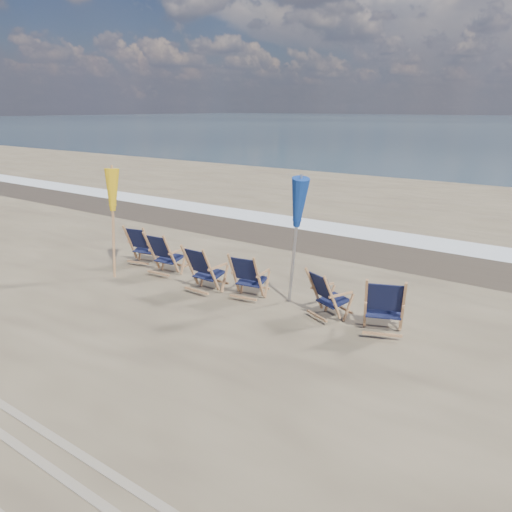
{
  "coord_description": "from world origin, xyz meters",
  "views": [
    {
      "loc": [
        4.94,
        -4.63,
        3.42
      ],
      "look_at": [
        0.0,
        2.2,
        0.9
      ],
      "focal_mm": 35.0,
      "sensor_mm": 36.0,
      "label": 1
    }
  ],
  "objects_px": {
    "beach_chair_2": "(211,272)",
    "umbrella_blue": "(295,207)",
    "beach_chair_0": "(149,246)",
    "beach_chair_5": "(403,309)",
    "umbrella_yellow": "(111,196)",
    "beach_chair_3": "(258,279)",
    "beach_chair_1": "(171,256)",
    "beach_chair_4": "(332,300)"
  },
  "relations": [
    {
      "from": "beach_chair_2",
      "to": "umbrella_yellow",
      "type": "relative_size",
      "value": 0.44
    },
    {
      "from": "beach_chair_1",
      "to": "beach_chair_5",
      "type": "xyz_separation_m",
      "value": [
        4.88,
        0.04,
        0.01
      ]
    },
    {
      "from": "beach_chair_5",
      "to": "beach_chair_3",
      "type": "bearing_deg",
      "value": -20.41
    },
    {
      "from": "beach_chair_1",
      "to": "umbrella_yellow",
      "type": "relative_size",
      "value": 0.44
    },
    {
      "from": "beach_chair_5",
      "to": "umbrella_yellow",
      "type": "xyz_separation_m",
      "value": [
        -5.94,
        -0.6,
        1.2
      ]
    },
    {
      "from": "beach_chair_2",
      "to": "beach_chair_3",
      "type": "relative_size",
      "value": 1.06
    },
    {
      "from": "beach_chair_0",
      "to": "umbrella_yellow",
      "type": "distance_m",
      "value": 1.5
    },
    {
      "from": "beach_chair_4",
      "to": "umbrella_blue",
      "type": "bearing_deg",
      "value": 3.93
    },
    {
      "from": "beach_chair_0",
      "to": "beach_chair_3",
      "type": "height_order",
      "value": "beach_chair_0"
    },
    {
      "from": "beach_chair_3",
      "to": "umbrella_blue",
      "type": "height_order",
      "value": "umbrella_blue"
    },
    {
      "from": "beach_chair_3",
      "to": "umbrella_yellow",
      "type": "height_order",
      "value": "umbrella_yellow"
    },
    {
      "from": "beach_chair_2",
      "to": "umbrella_blue",
      "type": "bearing_deg",
      "value": -158.87
    },
    {
      "from": "beach_chair_1",
      "to": "beach_chair_2",
      "type": "relative_size",
      "value": 1.0
    },
    {
      "from": "beach_chair_5",
      "to": "umbrella_blue",
      "type": "distance_m",
      "value": 2.44
    },
    {
      "from": "beach_chair_3",
      "to": "beach_chair_4",
      "type": "relative_size",
      "value": 1.04
    },
    {
      "from": "beach_chair_1",
      "to": "umbrella_blue",
      "type": "distance_m",
      "value": 3.12
    },
    {
      "from": "beach_chair_0",
      "to": "beach_chair_5",
      "type": "relative_size",
      "value": 0.94
    },
    {
      "from": "umbrella_yellow",
      "to": "umbrella_blue",
      "type": "bearing_deg",
      "value": 11.31
    },
    {
      "from": "beach_chair_5",
      "to": "umbrella_blue",
      "type": "height_order",
      "value": "umbrella_blue"
    },
    {
      "from": "beach_chair_2",
      "to": "beach_chair_3",
      "type": "xyz_separation_m",
      "value": [
        0.88,
        0.28,
        -0.03
      ]
    },
    {
      "from": "beach_chair_3",
      "to": "umbrella_blue",
      "type": "relative_size",
      "value": 0.39
    },
    {
      "from": "beach_chair_2",
      "to": "umbrella_blue",
      "type": "height_order",
      "value": "umbrella_blue"
    },
    {
      "from": "beach_chair_2",
      "to": "beach_chair_4",
      "type": "relative_size",
      "value": 1.1
    },
    {
      "from": "umbrella_blue",
      "to": "beach_chair_1",
      "type": "bearing_deg",
      "value": -175.59
    },
    {
      "from": "beach_chair_2",
      "to": "beach_chair_3",
      "type": "bearing_deg",
      "value": -161.52
    },
    {
      "from": "beach_chair_4",
      "to": "beach_chair_5",
      "type": "relative_size",
      "value": 0.89
    },
    {
      "from": "beach_chair_1",
      "to": "beach_chair_2",
      "type": "distance_m",
      "value": 1.4
    },
    {
      "from": "beach_chair_0",
      "to": "umbrella_yellow",
      "type": "height_order",
      "value": "umbrella_yellow"
    },
    {
      "from": "beach_chair_2",
      "to": "beach_chair_4",
      "type": "bearing_deg",
      "value": -174.53
    },
    {
      "from": "beach_chair_0",
      "to": "beach_chair_5",
      "type": "xyz_separation_m",
      "value": [
        5.84,
        -0.26,
        0.03
      ]
    },
    {
      "from": "beach_chair_2",
      "to": "umbrella_yellow",
      "type": "height_order",
      "value": "umbrella_yellow"
    },
    {
      "from": "beach_chair_3",
      "to": "beach_chair_2",
      "type": "bearing_deg",
      "value": 8.56
    },
    {
      "from": "beach_chair_5",
      "to": "umbrella_yellow",
      "type": "relative_size",
      "value": 0.45
    },
    {
      "from": "beach_chair_2",
      "to": "umbrella_yellow",
      "type": "bearing_deg",
      "value": 6.53
    },
    {
      "from": "beach_chair_3",
      "to": "beach_chair_4",
      "type": "xyz_separation_m",
      "value": [
        1.53,
        -0.09,
        -0.02
      ]
    },
    {
      "from": "beach_chair_5",
      "to": "umbrella_yellow",
      "type": "distance_m",
      "value": 6.09
    },
    {
      "from": "beach_chair_0",
      "to": "beach_chair_3",
      "type": "relative_size",
      "value": 1.03
    },
    {
      "from": "beach_chair_0",
      "to": "umbrella_blue",
      "type": "height_order",
      "value": "umbrella_blue"
    },
    {
      "from": "beach_chair_3",
      "to": "umbrella_yellow",
      "type": "distance_m",
      "value": 3.57
    },
    {
      "from": "beach_chair_0",
      "to": "umbrella_blue",
      "type": "bearing_deg",
      "value": 167.06
    },
    {
      "from": "umbrella_yellow",
      "to": "beach_chair_3",
      "type": "bearing_deg",
      "value": 8.91
    },
    {
      "from": "beach_chair_0",
      "to": "beach_chair_3",
      "type": "bearing_deg",
      "value": 162.24
    }
  ]
}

